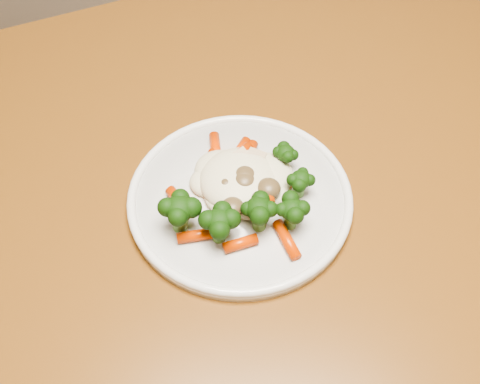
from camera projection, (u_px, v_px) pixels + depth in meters
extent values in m
cube|color=brown|center=(232.00, 178.00, 0.72)|extent=(1.32, 1.14, 0.04)
cube|color=brown|center=(387.00, 115.00, 1.31)|extent=(0.08, 0.08, 0.71)
cylinder|color=white|center=(240.00, 200.00, 0.67)|extent=(0.25, 0.25, 0.01)
ellipsoid|color=#EFE6BF|center=(240.00, 174.00, 0.65)|extent=(0.11, 0.09, 0.04)
ellipsoid|color=black|center=(180.00, 216.00, 0.62)|extent=(0.05, 0.05, 0.04)
ellipsoid|color=black|center=(220.00, 228.00, 0.61)|extent=(0.05, 0.05, 0.04)
ellipsoid|color=black|center=(259.00, 215.00, 0.62)|extent=(0.04, 0.04, 0.04)
ellipsoid|color=black|center=(291.00, 216.00, 0.62)|extent=(0.04, 0.04, 0.04)
ellipsoid|color=black|center=(300.00, 185.00, 0.65)|extent=(0.04, 0.04, 0.03)
ellipsoid|color=black|center=(285.00, 158.00, 0.67)|extent=(0.03, 0.03, 0.03)
cylinder|color=#F24605|center=(216.00, 149.00, 0.70)|extent=(0.02, 0.05, 0.01)
cylinder|color=#F24605|center=(240.00, 151.00, 0.69)|extent=(0.03, 0.04, 0.01)
cylinder|color=#F24605|center=(272.00, 175.00, 0.67)|extent=(0.05, 0.04, 0.01)
cylinder|color=#F24605|center=(179.00, 201.00, 0.65)|extent=(0.03, 0.04, 0.01)
cylinder|color=#F24605|center=(201.00, 235.00, 0.62)|extent=(0.05, 0.02, 0.01)
cylinder|color=#F24605|center=(241.00, 243.00, 0.62)|extent=(0.04, 0.02, 0.01)
cylinder|color=#F24605|center=(287.00, 240.00, 0.62)|extent=(0.03, 0.05, 0.01)
cylinder|color=#F24605|center=(264.00, 187.00, 0.65)|extent=(0.02, 0.04, 0.01)
cylinder|color=#F24605|center=(236.00, 157.00, 0.67)|extent=(0.04, 0.04, 0.01)
cylinder|color=#F24605|center=(225.00, 162.00, 0.68)|extent=(0.04, 0.04, 0.01)
cylinder|color=#F24605|center=(247.00, 156.00, 0.69)|extent=(0.02, 0.05, 0.01)
ellipsoid|color=brown|center=(244.00, 181.00, 0.65)|extent=(0.03, 0.03, 0.02)
ellipsoid|color=brown|center=(268.00, 188.00, 0.64)|extent=(0.03, 0.03, 0.02)
ellipsoid|color=brown|center=(227.00, 184.00, 0.65)|extent=(0.02, 0.02, 0.01)
ellipsoid|color=brown|center=(232.00, 207.00, 0.63)|extent=(0.02, 0.02, 0.02)
ellipsoid|color=brown|center=(244.00, 177.00, 0.65)|extent=(0.03, 0.03, 0.02)
cube|color=#D3B78D|center=(239.00, 158.00, 0.67)|extent=(0.03, 0.02, 0.01)
cube|color=#D3B78D|center=(256.00, 157.00, 0.67)|extent=(0.02, 0.02, 0.01)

